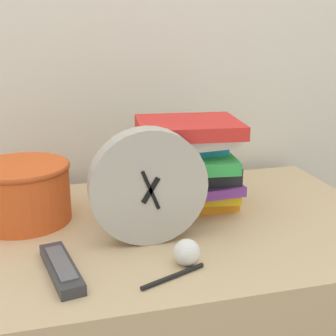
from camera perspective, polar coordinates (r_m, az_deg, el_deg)
The scene contains 7 objects.
wall_back at distance 1.29m, azimuth -7.21°, elevation 19.16°, with size 6.00×0.04×2.40m.
desk_clock at distance 0.89m, azimuth -2.40°, elevation -2.30°, with size 0.23×0.05×0.23m.
book_stack at distance 1.05m, azimuth 1.99°, elevation 0.45°, with size 0.27×0.21×0.21m.
basket at distance 1.05m, azimuth -17.38°, elevation -2.64°, with size 0.21×0.21×0.13m.
tv_remote at distance 0.84m, azimuth -12.87°, elevation -11.82°, with size 0.07×0.18×0.02m.
crumpled_paper_ball at distance 0.84m, azimuth 2.31°, elevation -10.24°, with size 0.05×0.05×0.05m.
pen at distance 0.81m, azimuth 0.63°, elevation -13.06°, with size 0.12×0.06×0.01m.
Camera 1 is at (-0.18, -0.59, 1.16)m, focal length 50.00 mm.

